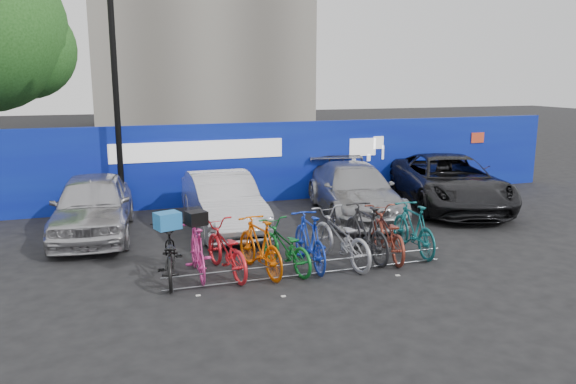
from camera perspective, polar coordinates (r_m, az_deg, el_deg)
name	(u,v)px	position (r m, az deg, el deg)	size (l,w,h in m)	color
ground	(300,266)	(11.38, 1.21, -7.55)	(100.00, 100.00, 0.00)	black
hoarding	(233,164)	(16.71, -5.65, 2.88)	(22.00, 0.18, 2.40)	#0A1596
lamppost	(116,95)	(15.53, -17.08, 9.43)	(0.25, 0.50, 6.11)	black
bike_rack	(310,268)	(10.79, 2.29, -7.72)	(5.60, 0.03, 0.30)	#595B60
car_0	(93,205)	(14.10, -19.21, -1.29)	(1.74, 4.34, 1.48)	#AFAFB4
car_1	(223,202)	(13.96, -6.65, -1.02)	(1.47, 4.22, 1.39)	silver
car_2	(354,190)	(15.42, 6.75, 0.17)	(1.93, 4.76, 1.38)	#9B9B9F
car_3	(449,182)	(16.91, 16.02, 1.02)	(2.49, 5.39, 1.50)	black
bike_0	(169,255)	(10.71, -11.99, -6.24)	(0.66, 1.89, 0.99)	black
bike_1	(198,251)	(10.80, -9.18, -5.92)	(0.48, 1.69, 1.02)	#DD368D
bike_2	(226,249)	(10.83, -6.34, -5.81)	(0.67, 1.91, 1.01)	red
bike_3	(260,246)	(10.82, -2.87, -5.48)	(0.52, 1.85, 1.11)	#DD5B06
bike_4	(285,246)	(11.03, -0.28, -5.56)	(0.63, 1.82, 0.95)	#0F6924
bike_5	(310,240)	(11.17, 2.21, -4.92)	(0.52, 1.85, 1.11)	#1432B6
bike_6	(341,238)	(11.42, 5.37, -4.64)	(0.73, 2.08, 1.09)	#97989E
bike_7	(366,231)	(11.78, 7.93, -3.98)	(0.55, 1.96, 1.18)	#242426
bike_8	(387,234)	(11.96, 10.05, -4.18)	(0.68, 1.96, 1.03)	maroon
bike_9	(414,228)	(12.32, 12.63, -3.62)	(0.52, 1.85, 1.11)	#136065
cargo_crate	(168,221)	(10.54, -12.14, -2.86)	(0.43, 0.33, 0.31)	#206DB8
cargo_topcase	(196,218)	(10.63, -9.29, -2.63)	(0.35, 0.31, 0.26)	black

